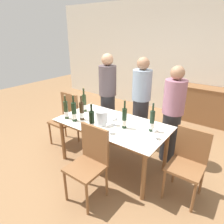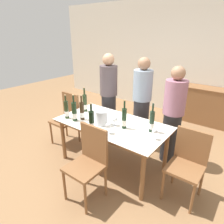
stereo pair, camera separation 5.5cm
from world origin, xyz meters
name	(u,v)px [view 1 (the left image)]	position (x,y,z in m)	size (l,w,h in m)	color
ground_plane	(112,164)	(0.00, 0.00, 0.00)	(12.00, 12.00, 0.00)	olive
back_wall	(182,59)	(0.00, 2.91, 1.40)	(8.00, 0.10, 2.80)	silver
sideboard_cabinet	(208,106)	(0.84, 2.62, 0.42)	(1.26, 0.46, 0.85)	brown
dining_table	(112,127)	(0.00, 0.00, 0.67)	(1.69, 0.90, 0.75)	brown
ice_bucket	(102,117)	(-0.10, -0.12, 0.86)	(0.19, 0.19, 0.21)	silver
wine_bottle_0	(92,122)	(-0.08, -0.36, 0.89)	(0.08, 0.08, 0.41)	black
wine_bottle_1	(82,112)	(-0.45, -0.18, 0.88)	(0.07, 0.07, 0.40)	#332314
wine_bottle_2	(152,122)	(0.59, 0.12, 0.89)	(0.07, 0.07, 0.41)	#1E3323
wine_bottle_3	(84,103)	(-0.66, 0.10, 0.89)	(0.07, 0.07, 0.42)	#28381E
wine_bottle_4	(124,119)	(0.24, -0.03, 0.89)	(0.07, 0.07, 0.43)	black
wine_bottle_5	(66,110)	(-0.68, -0.29, 0.88)	(0.07, 0.07, 0.39)	#28381E
wine_bottle_6	(74,112)	(-0.51, -0.28, 0.89)	(0.08, 0.08, 0.42)	black
wine_glass_0	(115,119)	(0.08, -0.04, 0.84)	(0.09, 0.09, 0.14)	white
wine_glass_1	(109,126)	(0.16, -0.28, 0.86)	(0.08, 0.08, 0.16)	white
wine_glass_2	(155,131)	(0.72, -0.05, 0.85)	(0.07, 0.07, 0.15)	white
chair_right_end	(188,160)	(1.14, 0.08, 0.52)	(0.42, 0.42, 0.91)	brown
chair_near_front	(90,159)	(0.15, -0.68, 0.56)	(0.42, 0.42, 0.97)	brown
chair_left_end	(66,116)	(-1.14, 0.09, 0.55)	(0.42, 0.42, 0.96)	brown
person_host	(108,97)	(-0.64, 0.73, 0.84)	(0.33, 0.33, 1.67)	#2D2D33
person_guest_left	(141,104)	(0.05, 0.80, 0.83)	(0.33, 0.33, 1.64)	#2D2D33
person_guest_right	(172,116)	(0.67, 0.70, 0.79)	(0.33, 0.33, 1.58)	#262628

